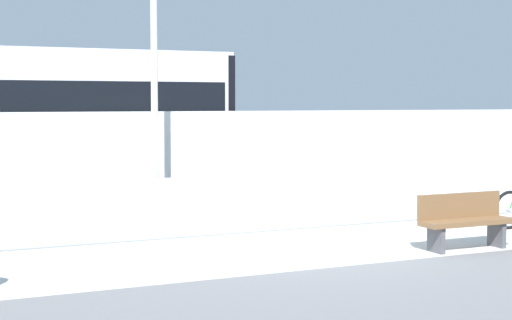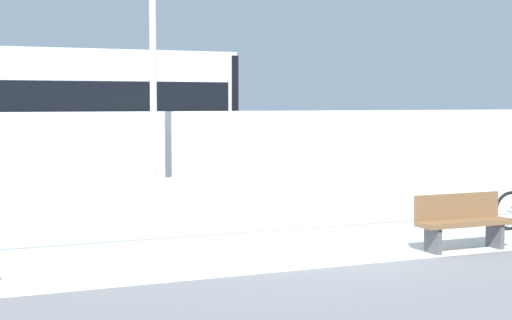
% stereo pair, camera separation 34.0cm
% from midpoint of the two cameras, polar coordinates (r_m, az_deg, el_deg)
% --- Properties ---
extents(ground_plane, '(200.00, 200.00, 0.00)m').
position_cam_midpoint_polar(ground_plane, '(13.55, 4.72, -5.93)').
color(ground_plane, slate).
extents(bike_path_deck, '(32.00, 3.20, 0.01)m').
position_cam_midpoint_polar(bike_path_deck, '(13.55, 4.72, -5.90)').
color(bike_path_deck, beige).
rests_on(bike_path_deck, ground).
extents(glass_parapet, '(32.00, 0.05, 1.03)m').
position_cam_midpoint_polar(glass_parapet, '(15.10, 1.33, -2.90)').
color(glass_parapet, silver).
rests_on(glass_parapet, ground).
extents(concrete_barrier_wall, '(32.00, 0.36, 2.15)m').
position_cam_midpoint_polar(concrete_barrier_wall, '(16.68, -1.34, -0.32)').
color(concrete_barrier_wall, silver).
rests_on(concrete_barrier_wall, ground).
extents(tram_rail_near, '(32.00, 0.08, 0.01)m').
position_cam_midpoint_polar(tram_rail_near, '(19.08, -4.24, -3.01)').
color(tram_rail_near, '#595654').
rests_on(tram_rail_near, ground).
extents(tram_rail_far, '(32.00, 0.08, 0.01)m').
position_cam_midpoint_polar(tram_rail_far, '(20.43, -5.62, -2.55)').
color(tram_rail_far, '#595654').
rests_on(tram_rail_far, ground).
extents(lamp_post_antenna, '(0.28, 0.28, 5.20)m').
position_cam_midpoint_polar(lamp_post_antenna, '(14.55, -6.42, 7.76)').
color(lamp_post_antenna, gray).
rests_on(lamp_post_antenna, ground).
extents(bench, '(1.60, 0.45, 0.89)m').
position_cam_midpoint_polar(bench, '(13.49, 14.66, -4.03)').
color(bench, brown).
rests_on(bench, ground).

